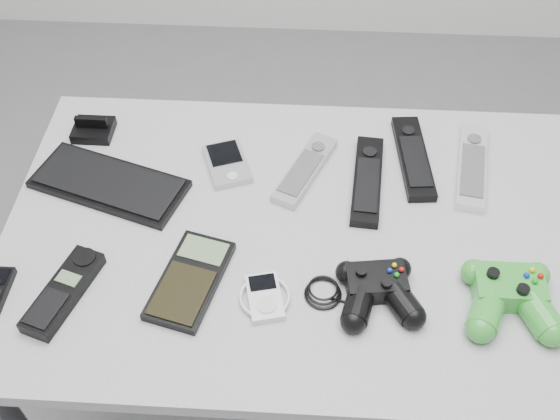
# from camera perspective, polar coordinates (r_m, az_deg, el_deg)

# --- Properties ---
(desk) EXTENTS (1.04, 0.67, 0.70)m
(desk) POSITION_cam_1_polar(r_m,az_deg,el_deg) (1.19, 1.95, -3.60)
(desk) COLOR gray
(desk) RESTS_ON floor
(pda_keyboard) EXTENTS (0.30, 0.20, 0.02)m
(pda_keyboard) POSITION_cam_1_polar(r_m,az_deg,el_deg) (1.24, -14.66, 2.26)
(pda_keyboard) COLOR black
(pda_keyboard) RESTS_ON desk
(dock_bracket) EXTENTS (0.08, 0.07, 0.04)m
(dock_bracket) POSITION_cam_1_polar(r_m,az_deg,el_deg) (1.35, -16.02, 7.05)
(dock_bracket) COLOR black
(dock_bracket) RESTS_ON desk
(pda) EXTENTS (0.11, 0.13, 0.02)m
(pda) POSITION_cam_1_polar(r_m,az_deg,el_deg) (1.24, -4.62, 4.08)
(pda) COLOR #ADAEB5
(pda) RESTS_ON desk
(remote_silver_a) EXTENTS (0.12, 0.19, 0.02)m
(remote_silver_a) POSITION_cam_1_polar(r_m,az_deg,el_deg) (1.22, 2.20, 3.60)
(remote_silver_a) COLOR #ADAEB5
(remote_silver_a) RESTS_ON desk
(remote_black_a) EXTENTS (0.07, 0.22, 0.02)m
(remote_black_a) POSITION_cam_1_polar(r_m,az_deg,el_deg) (1.21, 7.61, 2.63)
(remote_black_a) COLOR black
(remote_black_a) RESTS_ON desk
(remote_black_b) EXTENTS (0.07, 0.22, 0.02)m
(remote_black_b) POSITION_cam_1_polar(r_m,az_deg,el_deg) (1.27, 11.53, 4.56)
(remote_black_b) COLOR black
(remote_black_b) RESTS_ON desk
(remote_silver_b) EXTENTS (0.09, 0.23, 0.02)m
(remote_silver_b) POSITION_cam_1_polar(r_m,az_deg,el_deg) (1.28, 16.39, 3.72)
(remote_silver_b) COLOR silver
(remote_silver_b) RESTS_ON desk
(cordless_handset) EXTENTS (0.10, 0.17, 0.03)m
(cordless_handset) POSITION_cam_1_polar(r_m,az_deg,el_deg) (1.10, -18.35, -6.74)
(cordless_handset) COLOR black
(cordless_handset) RESTS_ON desk
(calculator) EXTENTS (0.13, 0.20, 0.02)m
(calculator) POSITION_cam_1_polar(r_m,az_deg,el_deg) (1.07, -7.83, -6.03)
(calculator) COLOR black
(calculator) RESTS_ON desk
(mp3_player) EXTENTS (0.10, 0.10, 0.02)m
(mp3_player) POSITION_cam_1_polar(r_m,az_deg,el_deg) (1.05, -1.34, -7.56)
(mp3_player) COLOR silver
(mp3_player) RESTS_ON desk
(controller_black) EXTENTS (0.24, 0.17, 0.05)m
(controller_black) POSITION_cam_1_polar(r_m,az_deg,el_deg) (1.05, 8.51, -6.78)
(controller_black) COLOR black
(controller_black) RESTS_ON desk
(controller_green) EXTENTS (0.15, 0.16, 0.05)m
(controller_green) POSITION_cam_1_polar(r_m,az_deg,el_deg) (1.09, 19.43, -6.96)
(controller_green) COLOR #237B21
(controller_green) RESTS_ON desk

